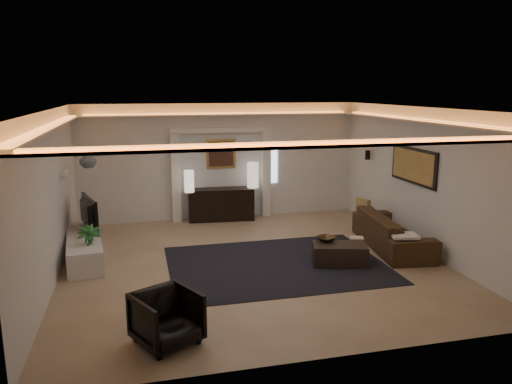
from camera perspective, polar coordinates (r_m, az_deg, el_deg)
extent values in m
plane|color=tan|center=(9.45, -0.31, -8.23)|extent=(7.00, 7.00, 0.00)
plane|color=white|center=(8.88, -0.33, 9.62)|extent=(7.00, 7.00, 0.00)
plane|color=silver|center=(12.44, -4.09, 3.55)|extent=(7.00, 0.00, 7.00)
plane|color=silver|center=(5.82, 7.79, -6.30)|extent=(7.00, 0.00, 7.00)
plane|color=silver|center=(8.93, -22.72, -0.69)|extent=(0.00, 7.00, 7.00)
plane|color=silver|center=(10.43, 18.73, 1.31)|extent=(0.00, 7.00, 7.00)
cube|color=silver|center=(8.90, -0.33, 7.82)|extent=(7.00, 7.00, 0.04)
cube|color=white|center=(12.73, 1.94, 3.31)|extent=(0.25, 0.03, 1.00)
cube|color=black|center=(9.37, 2.38, -8.40)|extent=(4.00, 3.00, 0.01)
cube|color=silver|center=(12.26, -9.30, 1.64)|extent=(0.22, 0.20, 2.20)
cube|color=silver|center=(12.64, 1.15, 2.10)|extent=(0.22, 0.20, 2.20)
cube|color=silver|center=(12.25, -4.07, 7.18)|extent=(2.52, 0.20, 0.12)
cube|color=tan|center=(12.38, -4.08, 4.44)|extent=(0.74, 0.04, 0.74)
cube|color=#4C2D1E|center=(12.35, -4.06, 4.43)|extent=(0.62, 0.02, 0.62)
cube|color=black|center=(10.62, 17.83, 2.92)|extent=(0.04, 1.64, 0.74)
cube|color=tan|center=(10.61, 17.71, 2.92)|extent=(0.02, 1.50, 0.62)
cylinder|color=black|center=(12.22, 12.83, 4.22)|extent=(0.12, 0.12, 0.22)
cube|color=silver|center=(10.25, -21.33, 2.08)|extent=(0.10, 0.55, 0.04)
cube|color=black|center=(12.38, -4.07, -1.44)|extent=(1.66, 0.63, 0.81)
cylinder|color=white|center=(11.91, -7.77, 1.34)|extent=(0.30, 0.30, 0.53)
cylinder|color=beige|center=(12.35, -0.36, 1.82)|extent=(0.31, 0.31, 0.63)
cube|color=silver|center=(10.27, -19.31, -5.94)|extent=(0.89, 2.54, 0.47)
imported|color=black|center=(10.47, -19.34, -2.44)|extent=(1.15, 0.49, 0.67)
cylinder|color=#3D2F22|center=(11.31, -18.52, -2.08)|extent=(0.17, 0.17, 0.40)
imported|color=#3E4950|center=(10.59, -18.94, 3.61)|extent=(0.42, 0.42, 0.35)
imported|color=#25632A|center=(9.58, -18.77, -6.08)|extent=(0.53, 0.53, 0.80)
imported|color=#3F291A|center=(10.61, 15.56, -4.40)|extent=(2.53, 1.24, 0.71)
cube|color=beige|center=(9.67, 16.81, -4.86)|extent=(0.56, 0.49, 0.05)
cube|color=#9B8750|center=(11.73, 12.30, -1.70)|extent=(0.23, 0.41, 0.39)
cube|color=black|center=(9.45, 9.68, -7.09)|extent=(1.10, 0.78, 0.37)
imported|color=#352817|center=(9.55, 8.13, -5.28)|extent=(0.45, 0.45, 0.08)
cube|color=beige|center=(9.80, 11.59, -5.13)|extent=(0.30, 0.25, 0.03)
imported|color=#2C221D|center=(6.65, -10.31, -14.22)|extent=(1.02, 1.03, 0.70)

